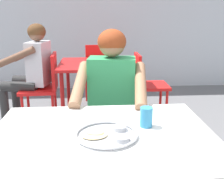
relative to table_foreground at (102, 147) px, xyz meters
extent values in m
cube|color=white|center=(0.00, 0.00, 0.06)|extent=(1.10, 0.81, 0.03)
cylinder|color=#B2B2B7|center=(-0.49, 0.35, -0.31)|extent=(0.04, 0.04, 0.71)
cylinder|color=#B2B2B7|center=(0.49, 0.35, -0.31)|extent=(0.04, 0.04, 0.71)
cylinder|color=#B7BABF|center=(0.02, -0.05, 0.08)|extent=(0.30, 0.30, 0.01)
torus|color=#B7BABF|center=(0.02, -0.05, 0.09)|extent=(0.30, 0.30, 0.01)
cylinder|color=#B2B5BA|center=(0.09, -0.11, 0.09)|extent=(0.07, 0.07, 0.02)
cylinder|color=#C65119|center=(0.09, -0.11, 0.10)|extent=(0.06, 0.06, 0.01)
cylinder|color=#B2B5BA|center=(0.09, 0.01, 0.09)|extent=(0.07, 0.07, 0.02)
cylinder|color=#B77F23|center=(0.09, 0.01, 0.10)|extent=(0.06, 0.06, 0.01)
ellipsoid|color=#E5C689|center=(-0.03, -0.05, 0.09)|extent=(0.14, 0.12, 0.01)
ellipsoid|color=#DDC581|center=(-0.03, -0.03, 0.10)|extent=(0.10, 0.08, 0.01)
cylinder|color=#338CBF|center=(0.23, 0.06, 0.13)|extent=(0.06, 0.06, 0.10)
cylinder|color=#593319|center=(0.23, 0.06, 0.16)|extent=(0.06, 0.06, 0.02)
cube|color=#3F3F44|center=(0.10, 0.76, -0.23)|extent=(0.48, 0.44, 0.04)
cube|color=#3F3F44|center=(0.12, 0.94, -0.02)|extent=(0.41, 0.09, 0.40)
cylinder|color=#3F3F44|center=(0.25, 0.59, -0.46)|extent=(0.03, 0.03, 0.41)
cylinder|color=#3F3F44|center=(-0.10, 0.64, -0.46)|extent=(0.03, 0.03, 0.41)
cylinder|color=#3F3F44|center=(0.29, 0.89, -0.46)|extent=(0.03, 0.03, 0.41)
cylinder|color=#3F3F44|center=(-0.05, 0.94, -0.46)|extent=(0.03, 0.03, 0.41)
cylinder|color=#3D3D3D|center=(0.22, 0.49, -0.18)|extent=(0.17, 0.41, 0.12)
cylinder|color=#3D3D3D|center=(-0.08, 0.54, -0.18)|extent=(0.17, 0.41, 0.12)
cube|color=#339959|center=(0.10, 0.71, 0.08)|extent=(0.36, 0.25, 0.51)
cylinder|color=#996B4C|center=(0.28, 0.51, 0.18)|extent=(0.14, 0.46, 0.25)
cylinder|color=#996B4C|center=(-0.13, 0.56, 0.18)|extent=(0.14, 0.46, 0.25)
sphere|color=#996B4C|center=(0.10, 0.71, 0.44)|extent=(0.19, 0.19, 0.19)
ellipsoid|color=maroon|center=(0.10, 0.71, 0.45)|extent=(0.21, 0.20, 0.18)
cube|color=red|center=(0.03, 1.94, 0.06)|extent=(0.93, 0.83, 0.03)
cylinder|color=#A31414|center=(-0.38, 1.59, -0.31)|extent=(0.04, 0.04, 0.71)
cylinder|color=#A31414|center=(0.44, 1.59, -0.31)|extent=(0.04, 0.04, 0.71)
cylinder|color=#A31414|center=(-0.38, 2.30, -0.31)|extent=(0.04, 0.04, 0.71)
cylinder|color=#A31414|center=(0.44, 2.30, -0.31)|extent=(0.04, 0.04, 0.71)
cube|color=red|center=(-0.68, 1.89, -0.22)|extent=(0.44, 0.46, 0.04)
cube|color=red|center=(-0.49, 1.90, 0.00)|extent=(0.06, 0.42, 0.40)
cylinder|color=red|center=(-0.84, 1.70, -0.45)|extent=(0.03, 0.03, 0.42)
cylinder|color=red|center=(-0.86, 2.06, -0.45)|extent=(0.03, 0.03, 0.42)
cylinder|color=red|center=(-0.51, 1.72, -0.45)|extent=(0.03, 0.03, 0.42)
cylinder|color=red|center=(-0.53, 2.08, -0.45)|extent=(0.03, 0.03, 0.42)
cube|color=red|center=(0.67, 1.92, -0.21)|extent=(0.40, 0.39, 0.04)
cube|color=red|center=(0.49, 1.92, -0.01)|extent=(0.04, 0.37, 0.37)
cylinder|color=red|center=(0.83, 2.07, -0.44)|extent=(0.03, 0.03, 0.43)
cylinder|color=red|center=(0.83, 1.76, -0.44)|extent=(0.03, 0.03, 0.43)
cylinder|color=red|center=(0.52, 2.07, -0.44)|extent=(0.03, 0.03, 0.43)
cylinder|color=red|center=(0.51, 1.77, -0.44)|extent=(0.03, 0.03, 0.43)
cube|color=red|center=(0.03, 2.60, -0.21)|extent=(0.44, 0.45, 0.04)
cube|color=red|center=(0.05, 2.41, 0.02)|extent=(0.38, 0.08, 0.43)
cylinder|color=red|center=(-0.15, 2.74, -0.44)|extent=(0.03, 0.03, 0.43)
cylinder|color=red|center=(0.17, 2.78, -0.44)|extent=(0.03, 0.03, 0.43)
cylinder|color=red|center=(-0.11, 2.42, -0.44)|extent=(0.03, 0.03, 0.43)
cylinder|color=red|center=(0.20, 2.45, -0.44)|extent=(0.03, 0.03, 0.43)
cylinder|color=#2C2C2C|center=(-1.09, 1.86, -0.43)|extent=(0.10, 0.10, 0.45)
cylinder|color=#2C2C2C|center=(-0.89, 1.83, -0.17)|extent=(0.41, 0.19, 0.12)
cylinder|color=#2C2C2C|center=(-1.04, 2.16, -0.43)|extent=(0.10, 0.10, 0.45)
cylinder|color=#2C2C2C|center=(-0.84, 2.12, -0.17)|extent=(0.41, 0.19, 0.12)
cube|color=silver|center=(-0.67, 1.94, 0.08)|extent=(0.25, 0.37, 0.50)
cylinder|color=brown|center=(-0.88, 1.77, 0.18)|extent=(0.46, 0.15, 0.25)
cylinder|color=brown|center=(-0.81, 2.17, 0.18)|extent=(0.46, 0.15, 0.25)
sphere|color=brown|center=(-0.67, 1.94, 0.43)|extent=(0.19, 0.19, 0.19)
ellipsoid|color=brown|center=(-0.67, 1.94, 0.44)|extent=(0.21, 0.20, 0.18)
camera|label=1|loc=(-0.04, -1.21, 0.65)|focal=43.15mm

